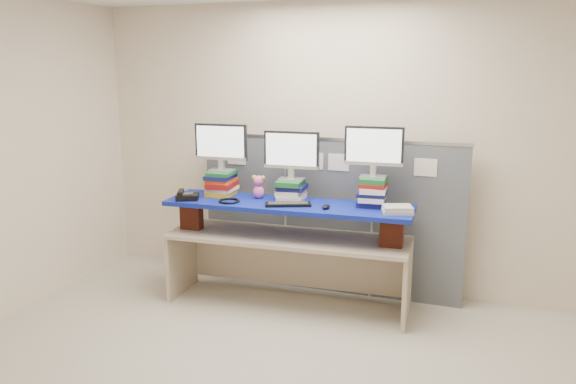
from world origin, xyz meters
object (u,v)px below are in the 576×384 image
at_px(desk, 288,250).
at_px(keyboard, 288,204).
at_px(monitor_center, 291,153).
at_px(desk_phone, 187,196).
at_px(monitor_right, 374,149).
at_px(monitor_left, 221,144).
at_px(blue_board, 288,205).

relative_size(desk, keyboard, 5.29).
distance_m(monitor_center, desk_phone, 1.05).
xyz_separation_m(monitor_right, keyboard, (-0.70, -0.25, -0.49)).
distance_m(monitor_left, keyboard, 0.89).
relative_size(monitor_center, keyboard, 1.21).
height_order(monitor_left, keyboard, monitor_left).
xyz_separation_m(monitor_center, keyboard, (0.04, -0.21, -0.43)).
xyz_separation_m(monitor_left, desk_phone, (-0.23, -0.27, -0.45)).
bearing_deg(blue_board, monitor_right, 9.11).
distance_m(monitor_center, monitor_right, 0.75).
bearing_deg(monitor_left, desk, -9.73).
relative_size(blue_board, desk_phone, 8.72).
relative_size(monitor_left, desk_phone, 2.00).
relative_size(monitor_left, keyboard, 1.21).
height_order(blue_board, monitor_left, monitor_left).
bearing_deg(monitor_right, monitor_left, 180.00).
height_order(monitor_center, monitor_right, monitor_right).
xyz_separation_m(monitor_left, keyboard, (0.73, -0.18, -0.47)).
bearing_deg(monitor_right, monitor_center, 180.00).
distance_m(blue_board, monitor_right, 0.92).
bearing_deg(desk, blue_board, 0.00).
xyz_separation_m(monitor_center, desk_phone, (-0.92, -0.30, -0.41)).
height_order(monitor_left, desk_phone, monitor_left).
xyz_separation_m(blue_board, keyboard, (0.04, -0.10, 0.03)).
height_order(blue_board, monitor_center, monitor_center).
distance_m(desk, keyboard, 0.47).
relative_size(desk, desk_phone, 8.74).
height_order(monitor_left, monitor_center, monitor_left).
bearing_deg(monitor_left, blue_board, -9.73).
height_order(blue_board, desk_phone, desk_phone).
distance_m(blue_board, monitor_center, 0.48).
bearing_deg(monitor_center, blue_board, -88.55).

